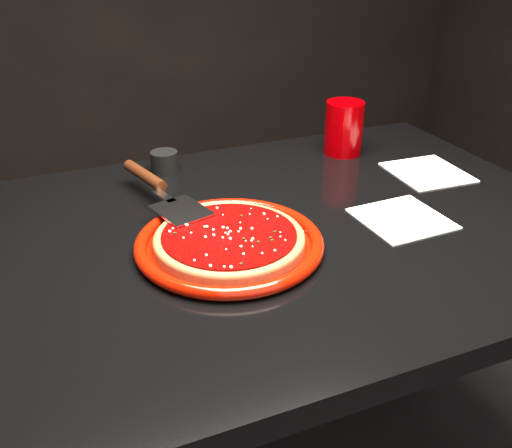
{
  "coord_description": "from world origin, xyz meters",
  "views": [
    {
      "loc": [
        -0.35,
        -0.81,
        1.23
      ],
      "look_at": [
        -0.01,
        -0.02,
        0.77
      ],
      "focal_mm": 40.0,
      "sensor_mm": 36.0,
      "label": 1
    }
  ],
  "objects_px": {
    "plate": "(229,243)",
    "pizza_server": "(162,189)",
    "ramekin": "(164,162)",
    "table": "(258,388)",
    "cup": "(344,128)"
  },
  "relations": [
    {
      "from": "cup",
      "to": "ramekin",
      "type": "bearing_deg",
      "value": 172.75
    },
    {
      "from": "plate",
      "to": "pizza_server",
      "type": "height_order",
      "value": "pizza_server"
    },
    {
      "from": "pizza_server",
      "to": "ramekin",
      "type": "relative_size",
      "value": 5.73
    },
    {
      "from": "pizza_server",
      "to": "ramekin",
      "type": "height_order",
      "value": "pizza_server"
    },
    {
      "from": "cup",
      "to": "ramekin",
      "type": "xyz_separation_m",
      "value": [
        -0.41,
        0.05,
        -0.04
      ]
    },
    {
      "from": "pizza_server",
      "to": "cup",
      "type": "distance_m",
      "value": 0.47
    },
    {
      "from": "plate",
      "to": "pizza_server",
      "type": "distance_m",
      "value": 0.2
    },
    {
      "from": "cup",
      "to": "ramekin",
      "type": "height_order",
      "value": "cup"
    },
    {
      "from": "table",
      "to": "cup",
      "type": "bearing_deg",
      "value": 39.26
    },
    {
      "from": "plate",
      "to": "cup",
      "type": "relative_size",
      "value": 2.57
    },
    {
      "from": "plate",
      "to": "ramekin",
      "type": "height_order",
      "value": "ramekin"
    },
    {
      "from": "table",
      "to": "pizza_server",
      "type": "height_order",
      "value": "pizza_server"
    },
    {
      "from": "table",
      "to": "plate",
      "type": "distance_m",
      "value": 0.4
    },
    {
      "from": "cup",
      "to": "pizza_server",
      "type": "bearing_deg",
      "value": -164.91
    },
    {
      "from": "plate",
      "to": "cup",
      "type": "xyz_separation_m",
      "value": [
        0.4,
        0.31,
        0.05
      ]
    }
  ]
}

